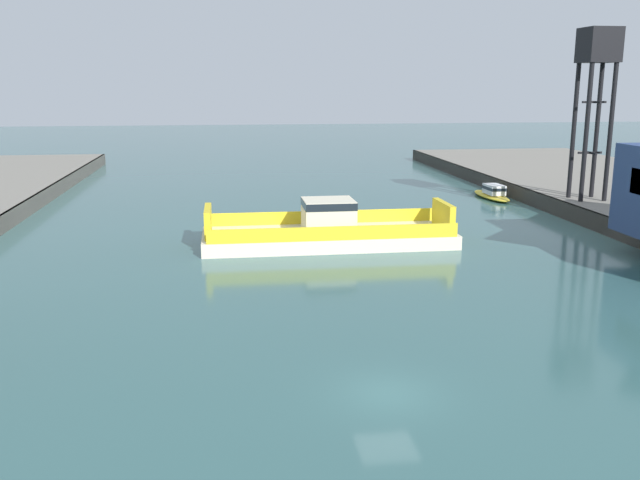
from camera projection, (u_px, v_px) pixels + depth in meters
The scene contains 4 objects.
ground_plane at pixel (388, 394), 29.03m from camera, with size 400.00×400.00×0.00m, color #335B5B.
chain_ferry at pixel (328, 231), 55.82m from camera, with size 20.30×6.86×3.73m.
moored_boat_near_right at pixel (492, 193), 78.55m from camera, with size 2.60×8.36×1.66m.
crane_tower at pixel (597, 67), 65.30m from camera, with size 3.17×3.17×16.36m.
Camera 1 is at (-6.53, -26.21, 12.79)m, focal length 38.56 mm.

